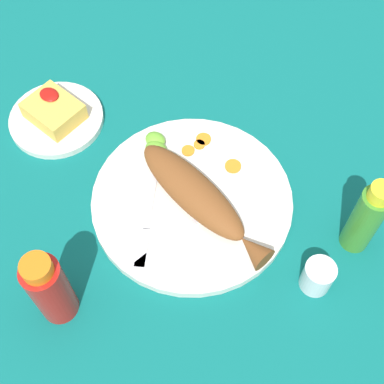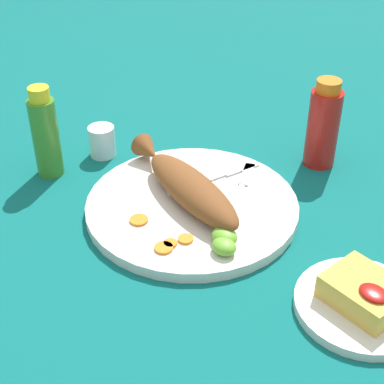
{
  "view_description": "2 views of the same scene",
  "coord_description": "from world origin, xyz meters",
  "px_view_note": "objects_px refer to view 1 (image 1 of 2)",
  "views": [
    {
      "loc": [
        -0.31,
        0.36,
        0.82
      ],
      "look_at": [
        0.0,
        0.0,
        0.04
      ],
      "focal_mm": 50.0,
      "sensor_mm": 36.0,
      "label": 1
    },
    {
      "loc": [
        0.61,
        -0.51,
        0.59
      ],
      "look_at": [
        0.0,
        0.0,
        0.04
      ],
      "focal_mm": 55.0,
      "sensor_mm": 36.0,
      "label": 2
    }
  ],
  "objects_px": {
    "fried_fish": "(198,197)",
    "fork_near": "(170,241)",
    "hot_sauce_bottle_green": "(366,218)",
    "salt_cup": "(317,277)",
    "side_plate_fries": "(57,119)",
    "main_plate": "(192,200)",
    "hot_sauce_bottle_red": "(50,289)",
    "fork_far": "(147,225)"
  },
  "relations": [
    {
      "from": "fried_fish",
      "to": "fork_near",
      "type": "distance_m",
      "value": 0.09
    },
    {
      "from": "main_plate",
      "to": "salt_cup",
      "type": "distance_m",
      "value": 0.25
    },
    {
      "from": "hot_sauce_bottle_green",
      "to": "side_plate_fries",
      "type": "bearing_deg",
      "value": 14.92
    },
    {
      "from": "hot_sauce_bottle_red",
      "to": "hot_sauce_bottle_green",
      "type": "height_order",
      "value": "hot_sauce_bottle_green"
    },
    {
      "from": "fried_fish",
      "to": "hot_sauce_bottle_green",
      "type": "height_order",
      "value": "hot_sauce_bottle_green"
    },
    {
      "from": "hot_sauce_bottle_green",
      "to": "salt_cup",
      "type": "height_order",
      "value": "hot_sauce_bottle_green"
    },
    {
      "from": "hot_sauce_bottle_red",
      "to": "side_plate_fries",
      "type": "height_order",
      "value": "hot_sauce_bottle_red"
    },
    {
      "from": "fork_far",
      "to": "side_plate_fries",
      "type": "relative_size",
      "value": 0.88
    },
    {
      "from": "fork_near",
      "to": "hot_sauce_bottle_green",
      "type": "height_order",
      "value": "hot_sauce_bottle_green"
    },
    {
      "from": "fork_near",
      "to": "hot_sauce_bottle_green",
      "type": "xyz_separation_m",
      "value": [
        -0.23,
        -0.21,
        0.06
      ]
    },
    {
      "from": "fork_near",
      "to": "side_plate_fries",
      "type": "height_order",
      "value": "fork_near"
    },
    {
      "from": "main_plate",
      "to": "hot_sauce_bottle_green",
      "type": "relative_size",
      "value": 2.08
    },
    {
      "from": "main_plate",
      "to": "fork_far",
      "type": "bearing_deg",
      "value": 75.44
    },
    {
      "from": "hot_sauce_bottle_green",
      "to": "main_plate",
      "type": "bearing_deg",
      "value": 25.49
    },
    {
      "from": "main_plate",
      "to": "fried_fish",
      "type": "relative_size",
      "value": 1.17
    },
    {
      "from": "salt_cup",
      "to": "hot_sauce_bottle_red",
      "type": "bearing_deg",
      "value": 45.98
    },
    {
      "from": "hot_sauce_bottle_red",
      "to": "salt_cup",
      "type": "height_order",
      "value": "hot_sauce_bottle_red"
    },
    {
      "from": "main_plate",
      "to": "fork_far",
      "type": "distance_m",
      "value": 0.09
    },
    {
      "from": "salt_cup",
      "to": "side_plate_fries",
      "type": "relative_size",
      "value": 0.33
    },
    {
      "from": "hot_sauce_bottle_green",
      "to": "salt_cup",
      "type": "bearing_deg",
      "value": 86.1
    },
    {
      "from": "hot_sauce_bottle_green",
      "to": "salt_cup",
      "type": "xyz_separation_m",
      "value": [
        0.01,
        0.11,
        -0.05
      ]
    },
    {
      "from": "fork_far",
      "to": "hot_sauce_bottle_red",
      "type": "xyz_separation_m",
      "value": [
        0.01,
        0.19,
        0.06
      ]
    },
    {
      "from": "fork_near",
      "to": "salt_cup",
      "type": "bearing_deg",
      "value": 122.65
    },
    {
      "from": "fried_fish",
      "to": "fork_far",
      "type": "xyz_separation_m",
      "value": [
        0.04,
        0.09,
        -0.02
      ]
    },
    {
      "from": "fried_fish",
      "to": "hot_sauce_bottle_green",
      "type": "relative_size",
      "value": 1.78
    },
    {
      "from": "fried_fish",
      "to": "fork_near",
      "type": "relative_size",
      "value": 1.63
    },
    {
      "from": "salt_cup",
      "to": "hot_sauce_bottle_green",
      "type": "bearing_deg",
      "value": -93.9
    },
    {
      "from": "fried_fish",
      "to": "salt_cup",
      "type": "relative_size",
      "value": 5.09
    },
    {
      "from": "hot_sauce_bottle_red",
      "to": "fork_far",
      "type": "bearing_deg",
      "value": -93.6
    },
    {
      "from": "fried_fish",
      "to": "hot_sauce_bottle_red",
      "type": "height_order",
      "value": "hot_sauce_bottle_red"
    },
    {
      "from": "fork_near",
      "to": "hot_sauce_bottle_red",
      "type": "xyz_separation_m",
      "value": [
        0.06,
        0.19,
        0.06
      ]
    },
    {
      "from": "fork_far",
      "to": "fork_near",
      "type": "bearing_deg",
      "value": 58.99
    },
    {
      "from": "hot_sauce_bottle_green",
      "to": "side_plate_fries",
      "type": "height_order",
      "value": "hot_sauce_bottle_green"
    },
    {
      "from": "hot_sauce_bottle_green",
      "to": "side_plate_fries",
      "type": "distance_m",
      "value": 0.6
    },
    {
      "from": "fork_near",
      "to": "salt_cup",
      "type": "distance_m",
      "value": 0.25
    },
    {
      "from": "main_plate",
      "to": "hot_sauce_bottle_red",
      "type": "height_order",
      "value": "hot_sauce_bottle_red"
    },
    {
      "from": "fork_far",
      "to": "salt_cup",
      "type": "height_order",
      "value": "salt_cup"
    },
    {
      "from": "hot_sauce_bottle_green",
      "to": "side_plate_fries",
      "type": "xyz_separation_m",
      "value": [
        0.58,
        0.15,
        -0.07
      ]
    },
    {
      "from": "fork_far",
      "to": "main_plate",
      "type": "bearing_deg",
      "value": 130.8
    },
    {
      "from": "main_plate",
      "to": "fried_fish",
      "type": "distance_m",
      "value": 0.04
    },
    {
      "from": "fried_fish",
      "to": "salt_cup",
      "type": "xyz_separation_m",
      "value": [
        -0.23,
        -0.02,
        -0.02
      ]
    },
    {
      "from": "fork_far",
      "to": "hot_sauce_bottle_green",
      "type": "distance_m",
      "value": 0.36
    }
  ]
}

